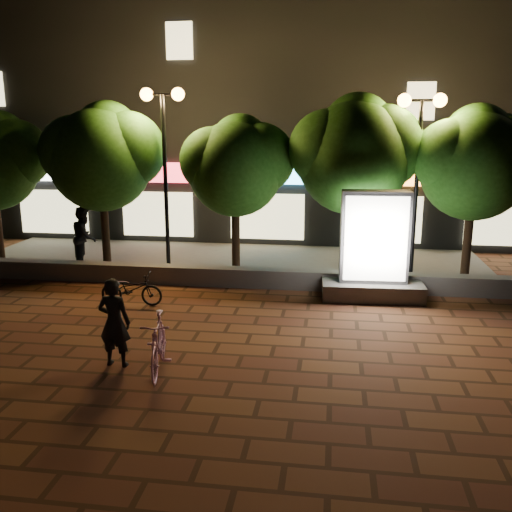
% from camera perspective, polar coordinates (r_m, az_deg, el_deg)
% --- Properties ---
extents(ground, '(80.00, 80.00, 0.00)m').
position_cam_1_polar(ground, '(11.51, -9.29, -8.53)').
color(ground, '#58311B').
rests_on(ground, ground).
extents(retaining_wall, '(16.00, 0.45, 0.50)m').
position_cam_1_polar(retaining_wall, '(15.09, -4.87, -2.06)').
color(retaining_wall, '#64615C').
rests_on(retaining_wall, ground).
extents(sidewalk, '(16.00, 5.00, 0.08)m').
position_cam_1_polar(sidewalk, '(17.51, -3.06, -0.55)').
color(sidewalk, '#64615C').
rests_on(sidewalk, ground).
extents(building_block, '(28.00, 8.12, 11.30)m').
position_cam_1_polar(building_block, '(23.40, -0.09, 15.23)').
color(building_block, black).
rests_on(building_block, ground).
extents(tree_left, '(3.60, 3.00, 4.89)m').
position_cam_1_polar(tree_left, '(17.04, -15.53, 10.19)').
color(tree_left, black).
rests_on(tree_left, sidewalk).
extents(tree_mid, '(3.24, 2.70, 4.50)m').
position_cam_1_polar(tree_mid, '(15.90, -1.95, 9.64)').
color(tree_mid, black).
rests_on(tree_mid, sidewalk).
extents(tree_right, '(3.72, 3.10, 5.07)m').
position_cam_1_polar(tree_right, '(15.66, 10.26, 10.66)').
color(tree_right, black).
rests_on(tree_right, sidewalk).
extents(tree_far_right, '(3.48, 2.90, 4.76)m').
position_cam_1_polar(tree_far_right, '(16.10, 21.82, 9.29)').
color(tree_far_right, black).
rests_on(tree_far_right, sidewalk).
extents(street_lamp_left, '(1.26, 0.36, 5.18)m').
position_cam_1_polar(street_lamp_left, '(16.10, -9.52, 12.40)').
color(street_lamp_left, black).
rests_on(street_lamp_left, sidewalk).
extents(street_lamp_right, '(1.26, 0.36, 4.98)m').
position_cam_1_polar(street_lamp_right, '(15.53, 16.54, 11.51)').
color(street_lamp_right, black).
rests_on(street_lamp_right, sidewalk).
extents(ad_kiosk, '(2.55, 1.36, 2.71)m').
position_cam_1_polar(ad_kiosk, '(14.07, 12.05, 0.09)').
color(ad_kiosk, '#64615C').
rests_on(ad_kiosk, ground).
extents(scooter_pink, '(0.79, 1.78, 1.03)m').
position_cam_1_polar(scooter_pink, '(9.96, -10.07, -8.93)').
color(scooter_pink, '#B878A4').
rests_on(scooter_pink, ground).
extents(rider, '(0.63, 0.44, 1.64)m').
position_cam_1_polar(rider, '(10.26, -14.42, -6.66)').
color(rider, black).
rests_on(rider, ground).
extents(scooter_parked, '(1.53, 0.55, 0.80)m').
position_cam_1_polar(scooter_parked, '(13.68, -12.74, -3.34)').
color(scooter_parked, black).
rests_on(scooter_parked, ground).
extents(pedestrian, '(0.90, 1.04, 1.84)m').
position_cam_1_polar(pedestrian, '(17.23, -17.29, 1.89)').
color(pedestrian, black).
rests_on(pedestrian, sidewalk).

